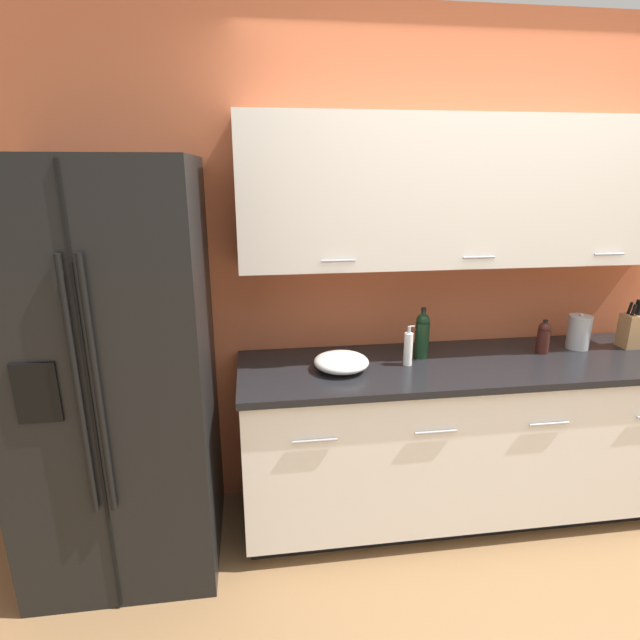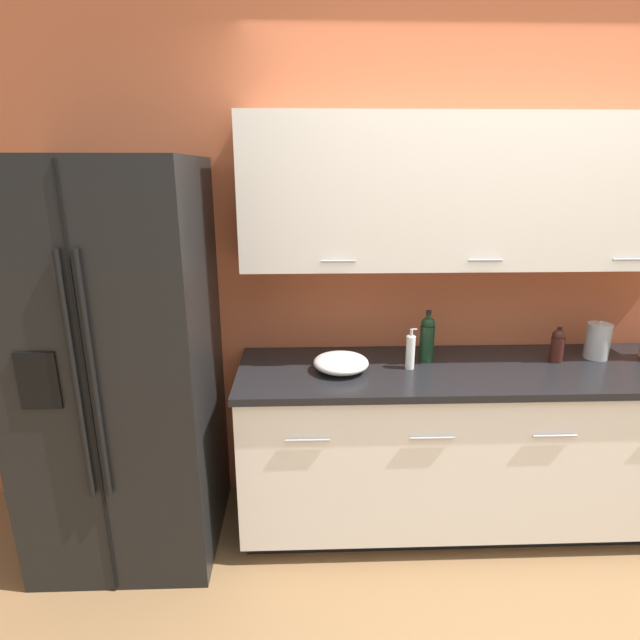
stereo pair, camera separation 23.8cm
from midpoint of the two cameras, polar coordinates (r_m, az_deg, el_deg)
The scene contains 8 objects.
wall_back at distance 2.80m, azimuth 20.25°, elevation 7.29°, with size 10.00×0.39×2.60m.
counter_unit at distance 2.83m, azimuth 18.80°, elevation -13.41°, with size 2.34×0.64×0.90m.
refrigerator at distance 2.49m, azimuth -19.23°, elevation -5.09°, with size 0.82×0.77×1.89m.
wine_bottle at distance 2.60m, azimuth 14.73°, elevation -2.04°, with size 0.07×0.07×0.27m.
soap_dispenser at distance 2.50m, azimuth 13.00°, elevation -3.61°, with size 0.05×0.04×0.21m.
oil_bottle at distance 2.85m, azimuth 27.72°, elevation -2.56°, with size 0.07×0.07×0.18m.
steel_canister at distance 3.00m, azimuth 31.19°, elevation -2.09°, with size 0.12×0.12×0.20m.
mixing_bowl at distance 2.43m, azimuth 5.23°, elevation -4.94°, with size 0.27×0.27×0.08m.
Camera 2 is at (-0.96, -1.33, 1.84)m, focal length 28.00 mm.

